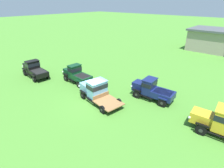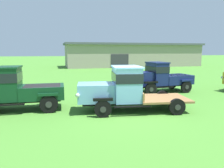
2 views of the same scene
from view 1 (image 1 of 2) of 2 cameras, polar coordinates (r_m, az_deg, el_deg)
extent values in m
plane|color=#47842D|center=(18.23, -6.44, -5.85)|extent=(240.00, 240.00, 0.00)
cylinder|color=black|center=(27.12, -26.63, 3.35)|extent=(0.89, 0.25, 0.88)
cylinder|color=#2D2D2D|center=(27.09, -26.85, 3.28)|extent=(0.31, 0.05, 0.31)
cylinder|color=black|center=(27.66, -23.19, 4.43)|extent=(0.89, 0.25, 0.88)
cylinder|color=#2D2D2D|center=(27.70, -22.98, 4.49)|extent=(0.31, 0.05, 0.31)
cylinder|color=black|center=(24.36, -24.11, 1.51)|extent=(0.89, 0.25, 0.88)
cylinder|color=#2D2D2D|center=(24.33, -24.35, 1.43)|extent=(0.31, 0.05, 0.31)
cylinder|color=black|center=(24.97, -20.36, 2.74)|extent=(0.89, 0.25, 0.88)
cylinder|color=#2D2D2D|center=(25.01, -20.13, 2.81)|extent=(0.31, 0.05, 0.31)
cube|color=black|center=(26.04, -23.72, 3.27)|extent=(4.57, 1.25, 0.12)
cube|color=black|center=(27.39, -25.31, 5.19)|extent=(1.58, 1.35, 0.94)
cube|color=silver|center=(28.06, -25.84, 5.44)|extent=(0.12, 0.99, 0.70)
sphere|color=silver|center=(27.86, -27.15, 5.19)|extent=(0.20, 0.20, 0.20)
sphere|color=silver|center=(28.25, -24.61, 5.96)|extent=(0.20, 0.20, 0.20)
cube|color=black|center=(26.96, -26.83, 4.31)|extent=(1.02, 0.26, 0.12)
cube|color=black|center=(27.51, -23.37, 5.37)|extent=(1.02, 0.26, 0.12)
cube|color=black|center=(26.16, -24.41, 5.18)|extent=(1.10, 1.64, 1.53)
cube|color=black|center=(26.06, -24.54, 5.89)|extent=(1.15, 1.68, 0.43)
cube|color=black|center=(25.92, -24.73, 6.84)|extent=(1.21, 1.72, 0.08)
cube|color=black|center=(26.08, -25.76, 2.86)|extent=(1.42, 0.22, 0.05)
cube|color=black|center=(26.64, -22.27, 3.96)|extent=(1.42, 0.22, 0.05)
cube|color=black|center=(24.81, -22.72, 3.29)|extent=(2.48, 1.79, 0.60)
cube|color=black|center=(24.72, -22.82, 3.86)|extent=(2.08, 1.52, 0.06)
cube|color=black|center=(24.19, -24.31, 2.57)|extent=(0.98, 0.26, 0.12)
cube|color=black|center=(24.80, -20.53, 3.78)|extent=(0.98, 0.26, 0.12)
cylinder|color=black|center=(23.30, -14.87, 1.89)|extent=(0.87, 0.17, 0.86)
cylinder|color=#2D2D2D|center=(23.26, -15.05, 1.83)|extent=(0.30, 0.04, 0.30)
cylinder|color=black|center=(24.14, -11.52, 3.08)|extent=(0.87, 0.17, 0.86)
cylinder|color=#2D2D2D|center=(24.18, -11.36, 3.14)|extent=(0.30, 0.04, 0.30)
cylinder|color=black|center=(21.14, -10.76, -0.17)|extent=(0.87, 0.17, 0.86)
cylinder|color=#2D2D2D|center=(21.10, -10.95, -0.25)|extent=(0.30, 0.04, 0.30)
cylinder|color=black|center=(22.06, -7.25, 1.21)|extent=(0.87, 0.17, 0.86)
cylinder|color=#2D2D2D|center=(22.11, -7.08, 1.27)|extent=(0.30, 0.04, 0.30)
cube|color=black|center=(22.66, -11.31, 1.81)|extent=(4.13, 1.07, 0.12)
cube|color=#0F381E|center=(23.67, -13.59, 3.88)|extent=(1.45, 1.23, 0.84)
cube|color=silver|center=(24.22, -14.47, 4.18)|extent=(0.09, 0.93, 0.63)
sphere|color=silver|center=(23.91, -15.76, 3.90)|extent=(0.20, 0.20, 0.20)
sphere|color=silver|center=(24.52, -13.27, 4.73)|extent=(0.20, 0.20, 0.20)
cube|color=black|center=(23.12, -15.00, 2.98)|extent=(1.00, 0.23, 0.12)
cube|color=black|center=(23.96, -11.62, 4.14)|extent=(1.00, 0.23, 0.12)
cube|color=#0F381E|center=(22.62, -12.02, 4.01)|extent=(0.98, 1.52, 1.57)
cube|color=black|center=(22.50, -12.11, 4.85)|extent=(1.02, 1.55, 0.44)
cube|color=#0F381E|center=(22.34, -12.22, 5.98)|extent=(1.08, 1.59, 0.08)
cube|color=black|center=(22.46, -13.40, 1.32)|extent=(1.31, 0.18, 0.05)
cube|color=black|center=(23.31, -10.05, 2.54)|extent=(1.31, 0.18, 0.05)
cube|color=#0F381E|center=(21.63, -9.57, 1.90)|extent=(2.17, 1.62, 0.65)
cube|color=black|center=(21.52, -9.63, 2.63)|extent=(1.82, 1.38, 0.06)
cube|color=#0F381E|center=(20.94, -10.87, 1.01)|extent=(0.95, 0.23, 0.12)
cube|color=#0F381E|center=(21.87, -7.32, 2.36)|extent=(0.95, 0.23, 0.12)
cylinder|color=black|center=(18.76, -9.50, -3.72)|extent=(0.79, 0.30, 0.77)
cylinder|color=#2D2D2D|center=(18.72, -9.79, -3.82)|extent=(0.27, 0.07, 0.27)
cylinder|color=black|center=(19.71, -4.42, -1.91)|extent=(0.79, 0.30, 0.77)
cylinder|color=#2D2D2D|center=(19.76, -4.17, -1.82)|extent=(0.27, 0.07, 0.27)
cylinder|color=black|center=(16.26, -3.17, -8.37)|extent=(0.79, 0.30, 0.77)
cylinder|color=#2D2D2D|center=(16.20, -3.48, -8.50)|extent=(0.27, 0.07, 0.27)
cylinder|color=black|center=(17.34, 2.27, -5.98)|extent=(0.79, 0.30, 0.77)
cylinder|color=#2D2D2D|center=(17.40, 2.54, -5.86)|extent=(0.27, 0.07, 0.27)
cube|color=black|center=(18.01, -4.12, -4.44)|extent=(5.14, 1.88, 0.12)
cube|color=#70A3D1|center=(19.15, -7.42, -0.99)|extent=(1.95, 1.68, 0.87)
cube|color=silver|center=(19.83, -8.74, -0.25)|extent=(0.23, 1.12, 0.65)
sphere|color=silver|center=(19.47, -10.68, -0.69)|extent=(0.20, 0.20, 0.20)
sphere|color=silver|center=(20.16, -6.92, 0.52)|extent=(0.20, 0.20, 0.20)
cube|color=black|center=(18.56, -9.60, -2.54)|extent=(0.91, 0.33, 0.12)
cube|color=black|center=(19.51, -4.46, -0.77)|extent=(0.91, 0.33, 0.12)
cube|color=#70A3D1|center=(17.86, -4.89, -1.56)|extent=(1.49, 1.96, 1.62)
cube|color=black|center=(17.69, -4.93, -0.51)|extent=(1.54, 2.01, 0.45)
cube|color=#70A3D1|center=(17.49, -4.99, 0.92)|extent=(1.62, 2.06, 0.08)
cube|color=black|center=(17.72, -7.21, -5.20)|extent=(1.72, 0.40, 0.05)
cube|color=black|center=(18.70, -2.07, -3.24)|extent=(1.72, 0.40, 0.05)
cube|color=olive|center=(16.92, -1.16, -6.08)|extent=(2.77, 2.44, 0.10)
cube|color=olive|center=(17.63, -3.60, -3.85)|extent=(0.38, 1.93, 0.44)
cylinder|color=black|center=(18.79, 8.01, -3.42)|extent=(0.86, 0.21, 0.85)
cylinder|color=#2D2D2D|center=(18.73, 7.87, -3.52)|extent=(0.30, 0.05, 0.30)
cylinder|color=black|center=(20.19, 10.53, -1.46)|extent=(0.86, 0.21, 0.85)
cylinder|color=#2D2D2D|center=(20.26, 10.65, -1.37)|extent=(0.30, 0.05, 0.30)
cylinder|color=black|center=(17.80, 16.00, -6.03)|extent=(0.86, 0.21, 0.85)
cylinder|color=#2D2D2D|center=(17.72, 15.88, -6.15)|extent=(0.30, 0.05, 0.30)
cylinder|color=black|center=(19.26, 18.04, -3.76)|extent=(0.86, 0.21, 0.85)
cylinder|color=#2D2D2D|center=(19.34, 18.13, -3.66)|extent=(0.30, 0.05, 0.30)
cube|color=black|center=(18.93, 13.00, -3.36)|extent=(4.13, 1.26, 0.12)
cube|color=#141E51|center=(19.28, 8.95, -0.62)|extent=(1.36, 1.33, 0.96)
cube|color=silver|center=(19.56, 7.39, -0.27)|extent=(0.13, 0.97, 0.72)
sphere|color=silver|center=(19.02, 6.36, -0.76)|extent=(0.20, 0.20, 0.20)
sphere|color=silver|center=(20.06, 8.35, 0.58)|extent=(0.20, 0.20, 0.20)
cube|color=black|center=(18.57, 8.09, -2.14)|extent=(0.99, 0.27, 0.12)
cube|color=black|center=(19.98, 10.63, -0.25)|extent=(0.99, 0.27, 0.12)
cube|color=#141E51|center=(18.71, 12.06, -0.75)|extent=(1.13, 1.62, 1.54)
cube|color=black|center=(18.56, 12.16, 0.20)|extent=(1.18, 1.66, 0.43)
cube|color=#141E51|center=(18.37, 12.29, 1.51)|extent=(1.24, 1.70, 0.08)
cube|color=black|center=(18.36, 10.90, -4.17)|extent=(1.44, 0.24, 0.05)
cube|color=black|center=(19.76, 13.22, -2.16)|extent=(1.44, 0.24, 0.05)
cube|color=#141E51|center=(18.39, 16.33, -3.31)|extent=(2.24, 1.77, 0.65)
cube|color=black|center=(18.25, 16.44, -2.49)|extent=(1.89, 1.50, 0.06)
cube|color=#141E51|center=(17.56, 16.18, -4.71)|extent=(0.95, 0.27, 0.12)
cube|color=#141E51|center=(19.05, 18.23, -2.52)|extent=(0.95, 0.27, 0.12)
cylinder|color=black|center=(15.53, 27.03, -13.28)|extent=(0.86, 0.24, 0.85)
cylinder|color=#2D2D2D|center=(15.44, 26.95, -13.49)|extent=(0.30, 0.05, 0.30)
cylinder|color=black|center=(17.08, 28.35, -9.85)|extent=(0.86, 0.24, 0.85)
cylinder|color=#2D2D2D|center=(17.16, 28.41, -9.68)|extent=(0.30, 0.05, 0.30)
cube|color=gold|center=(16.00, 27.29, -9.57)|extent=(1.73, 1.44, 0.87)
cube|color=silver|center=(16.09, 24.55, -8.92)|extent=(0.14, 1.03, 0.65)
sphere|color=silver|center=(15.47, 23.91, -9.96)|extent=(0.20, 0.20, 0.20)
sphere|color=silver|center=(16.65, 25.15, -7.57)|extent=(0.20, 0.20, 0.20)
cube|color=black|center=(15.26, 27.39, -11.87)|extent=(0.99, 0.28, 0.12)
cube|color=black|center=(16.83, 28.68, -8.52)|extent=(0.99, 0.28, 0.12)
cube|color=gold|center=(15.75, 32.59, -9.72)|extent=(1.32, 1.74, 1.68)
cube|color=black|center=(15.49, 31.81, -14.35)|extent=(1.67, 0.28, 0.05)
cube|color=black|center=(17.01, 32.62, -10.87)|extent=(1.67, 0.28, 0.05)
camera|label=2|loc=(16.47, -41.20, -4.45)|focal=35.00mm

